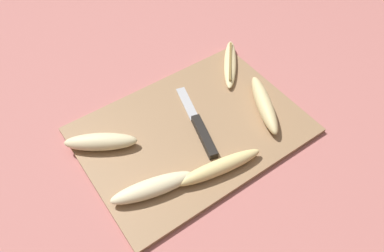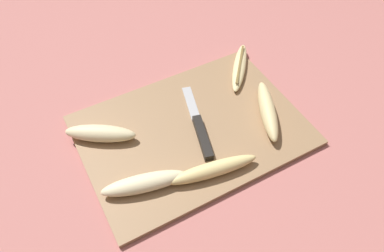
{
  "view_description": "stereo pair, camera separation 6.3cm",
  "coord_description": "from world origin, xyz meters",
  "px_view_note": "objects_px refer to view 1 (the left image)",
  "views": [
    {
      "loc": [
        -0.31,
        -0.45,
        0.69
      ],
      "look_at": [
        0.0,
        0.0,
        0.02
      ],
      "focal_mm": 35.0,
      "sensor_mm": 36.0,
      "label": 1
    },
    {
      "loc": [
        -0.26,
        -0.48,
        0.69
      ],
      "look_at": [
        0.0,
        0.0,
        0.02
      ],
      "focal_mm": 35.0,
      "sensor_mm": 36.0,
      "label": 2
    }
  ],
  "objects_px": {
    "banana_ripe_center": "(230,64)",
    "banana_cream_curved": "(101,142)",
    "knife": "(202,131)",
    "banana_pale_long": "(153,188)",
    "banana_mellow_near": "(264,104)",
    "banana_golden_short": "(219,167)"
  },
  "relations": [
    {
      "from": "banana_ripe_center",
      "to": "banana_cream_curved",
      "type": "distance_m",
      "value": 0.4
    },
    {
      "from": "knife",
      "to": "banana_pale_long",
      "type": "xyz_separation_m",
      "value": [
        -0.17,
        -0.07,
        0.01
      ]
    },
    {
      "from": "banana_mellow_near",
      "to": "knife",
      "type": "bearing_deg",
      "value": 170.93
    },
    {
      "from": "knife",
      "to": "banana_golden_short",
      "type": "xyz_separation_m",
      "value": [
        -0.03,
        -0.1,
        0.01
      ]
    },
    {
      "from": "banana_pale_long",
      "to": "banana_mellow_near",
      "type": "distance_m",
      "value": 0.34
    },
    {
      "from": "banana_pale_long",
      "to": "banana_golden_short",
      "type": "height_order",
      "value": "banana_pale_long"
    },
    {
      "from": "banana_ripe_center",
      "to": "banana_golden_short",
      "type": "bearing_deg",
      "value": -132.97
    },
    {
      "from": "banana_mellow_near",
      "to": "banana_golden_short",
      "type": "height_order",
      "value": "banana_mellow_near"
    },
    {
      "from": "knife",
      "to": "banana_ripe_center",
      "type": "bearing_deg",
      "value": 50.86
    },
    {
      "from": "banana_ripe_center",
      "to": "banana_golden_short",
      "type": "height_order",
      "value": "banana_golden_short"
    },
    {
      "from": "banana_mellow_near",
      "to": "banana_golden_short",
      "type": "relative_size",
      "value": 0.91
    },
    {
      "from": "knife",
      "to": "banana_golden_short",
      "type": "relative_size",
      "value": 1.13
    },
    {
      "from": "banana_ripe_center",
      "to": "banana_pale_long",
      "type": "relative_size",
      "value": 0.91
    },
    {
      "from": "banana_mellow_near",
      "to": "banana_golden_short",
      "type": "bearing_deg",
      "value": -158.46
    },
    {
      "from": "banana_golden_short",
      "to": "banana_ripe_center",
      "type": "bearing_deg",
      "value": 47.03
    },
    {
      "from": "banana_pale_long",
      "to": "banana_cream_curved",
      "type": "relative_size",
      "value": 1.14
    },
    {
      "from": "banana_ripe_center",
      "to": "knife",
      "type": "bearing_deg",
      "value": -144.46
    },
    {
      "from": "banana_ripe_center",
      "to": "banana_cream_curved",
      "type": "height_order",
      "value": "banana_cream_curved"
    },
    {
      "from": "banana_cream_curved",
      "to": "banana_golden_short",
      "type": "distance_m",
      "value": 0.27
    },
    {
      "from": "banana_ripe_center",
      "to": "banana_pale_long",
      "type": "distance_m",
      "value": 0.42
    },
    {
      "from": "banana_golden_short",
      "to": "knife",
      "type": "bearing_deg",
      "value": 73.5
    },
    {
      "from": "banana_pale_long",
      "to": "banana_golden_short",
      "type": "distance_m",
      "value": 0.14
    }
  ]
}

